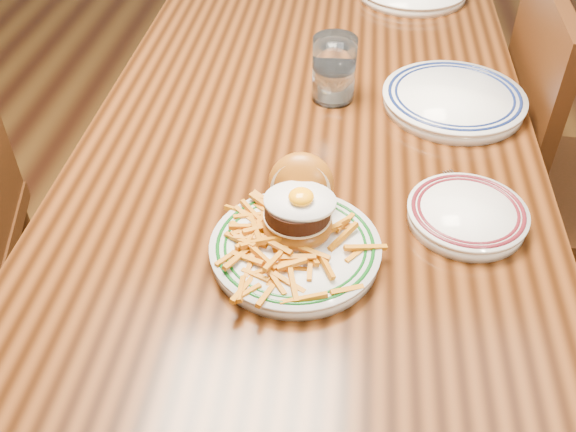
# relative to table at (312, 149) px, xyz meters

# --- Properties ---
(floor) EXTENTS (6.00, 6.00, 0.00)m
(floor) POSITION_rel_table_xyz_m (0.00, 0.00, -0.66)
(floor) COLOR black
(floor) RESTS_ON ground
(table) EXTENTS (0.85, 1.60, 0.75)m
(table) POSITION_rel_table_xyz_m (0.00, 0.00, 0.00)
(table) COLOR black
(table) RESTS_ON floor
(chair_right) EXTENTS (0.44, 0.44, 0.94)m
(chair_right) POSITION_rel_table_xyz_m (0.58, 0.18, -0.16)
(chair_right) COLOR #38190B
(chair_right) RESTS_ON floor
(main_plate) EXTENTS (0.26, 0.26, 0.12)m
(main_plate) POSITION_rel_table_xyz_m (0.01, -0.39, 0.12)
(main_plate) COLOR white
(main_plate) RESTS_ON table
(side_plate) EXTENTS (0.19, 0.20, 0.03)m
(side_plate) POSITION_rel_table_xyz_m (0.27, -0.30, 0.10)
(side_plate) COLOR white
(side_plate) RESTS_ON table
(rear_plate) EXTENTS (0.28, 0.28, 0.03)m
(rear_plate) POSITION_rel_table_xyz_m (0.28, 0.05, 0.11)
(rear_plate) COLOR white
(rear_plate) RESTS_ON table
(water_glass) EXTENTS (0.09, 0.09, 0.13)m
(water_glass) POSITION_rel_table_xyz_m (0.04, 0.06, 0.15)
(water_glass) COLOR white
(water_glass) RESTS_ON table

